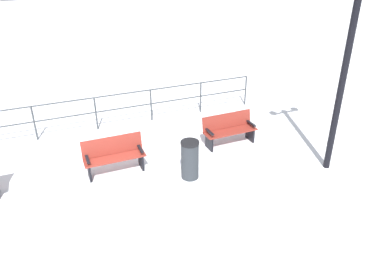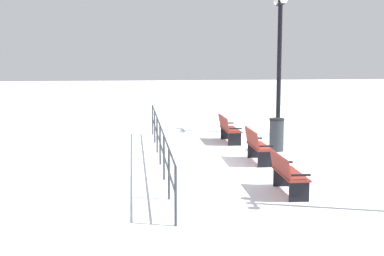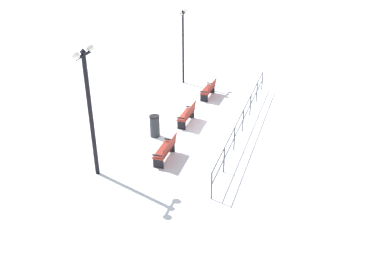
# 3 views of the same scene
# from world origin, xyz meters

# --- Properties ---
(ground_plane) EXTENTS (80.00, 80.00, 0.00)m
(ground_plane) POSITION_xyz_m (0.00, 0.00, 0.00)
(ground_plane) COLOR white
(ground_plane) RESTS_ON ground
(bench_second) EXTENTS (0.49, 1.51, 0.91)m
(bench_second) POSITION_xyz_m (0.05, 0.00, 0.48)
(bench_second) COLOR maroon
(bench_second) RESTS_ON ground
(bench_third) EXTENTS (0.55, 1.55, 0.88)m
(bench_third) POSITION_xyz_m (-0.16, 3.35, 0.46)
(bench_third) COLOR maroon
(bench_third) RESTS_ON ground
(lamppost_middle) EXTENTS (0.28, 1.18, 4.90)m
(lamppost_middle) POSITION_xyz_m (1.97, 5.09, 3.15)
(lamppost_middle) COLOR black
(lamppost_middle) RESTS_ON ground
(waterfront_railing) EXTENTS (0.05, 10.68, 1.08)m
(waterfront_railing) POSITION_xyz_m (-2.57, 0.00, 0.72)
(waterfront_railing) COLOR #383D42
(waterfront_railing) RESTS_ON ground
(trash_bin) EXTENTS (0.45, 0.45, 0.99)m
(trash_bin) POSITION_xyz_m (1.02, 1.64, 0.50)
(trash_bin) COLOR #2D3338
(trash_bin) RESTS_ON ground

